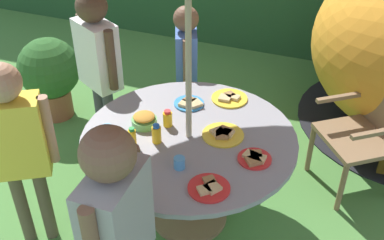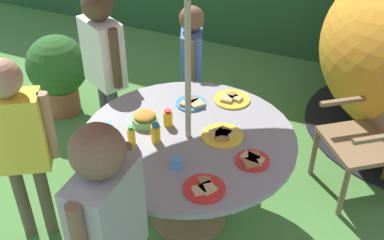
% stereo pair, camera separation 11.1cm
% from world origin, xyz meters
% --- Properties ---
extents(ground_plane, '(10.00, 10.00, 0.02)m').
position_xyz_m(ground_plane, '(0.00, 0.00, -0.01)').
color(ground_plane, '#477A38').
extents(garden_table, '(1.34, 1.34, 0.70)m').
position_xyz_m(garden_table, '(0.00, 0.00, 0.56)').
color(garden_table, brown).
rests_on(garden_table, ground_plane).
extents(wooden_chair, '(0.66, 0.67, 0.95)m').
position_xyz_m(wooden_chair, '(1.06, 0.81, 0.53)').
color(wooden_chair, brown).
rests_on(wooden_chair, ground_plane).
extents(potted_plant, '(0.54, 0.54, 0.75)m').
position_xyz_m(potted_plant, '(-1.61, 0.75, 0.44)').
color(potted_plant, brown).
rests_on(potted_plant, ground_plane).
extents(child_in_blue_shirt, '(0.27, 0.37, 1.16)m').
position_xyz_m(child_in_blue_shirt, '(-0.39, 0.93, 0.74)').
color(child_in_blue_shirt, '#3F3F47').
rests_on(child_in_blue_shirt, ground_plane).
extents(child_in_white_shirt, '(0.41, 0.33, 1.34)m').
position_xyz_m(child_in_white_shirt, '(-0.93, 0.50, 0.86)').
color(child_in_white_shirt, '#3F3F47').
rests_on(child_in_white_shirt, ground_plane).
extents(child_in_yellow_shirt, '(0.39, 0.34, 1.30)m').
position_xyz_m(child_in_yellow_shirt, '(-0.86, -0.53, 0.83)').
color(child_in_yellow_shirt, brown).
rests_on(child_in_yellow_shirt, ground_plane).
extents(child_in_grey_shirt, '(0.24, 0.47, 1.39)m').
position_xyz_m(child_in_grey_shirt, '(0.03, -0.93, 0.89)').
color(child_in_grey_shirt, navy).
rests_on(child_in_grey_shirt, ground_plane).
extents(snack_bowl, '(0.16, 0.16, 0.09)m').
position_xyz_m(snack_bowl, '(-0.31, 0.01, 0.74)').
color(snack_bowl, '#66B259').
rests_on(snack_bowl, garden_table).
extents(plate_front_edge, '(0.26, 0.26, 0.03)m').
position_xyz_m(plate_front_edge, '(0.20, 0.08, 0.72)').
color(plate_front_edge, yellow).
rests_on(plate_front_edge, garden_table).
extents(plate_mid_right, '(0.20, 0.20, 0.03)m').
position_xyz_m(plate_mid_right, '(0.44, -0.08, 0.72)').
color(plate_mid_right, red).
rests_on(plate_mid_right, garden_table).
extents(plate_back_edge, '(0.25, 0.25, 0.03)m').
position_xyz_m(plate_back_edge, '(0.10, 0.50, 0.71)').
color(plate_back_edge, yellow).
rests_on(plate_back_edge, garden_table).
extents(plate_near_right, '(0.21, 0.21, 0.03)m').
position_xyz_m(plate_near_right, '(-0.13, 0.33, 0.72)').
color(plate_near_right, '#338CD8').
rests_on(plate_near_right, garden_table).
extents(plate_far_left, '(0.23, 0.23, 0.03)m').
position_xyz_m(plate_far_left, '(0.28, -0.40, 0.71)').
color(plate_far_left, red).
rests_on(plate_far_left, garden_table).
extents(juice_bottle_near_left, '(0.06, 0.06, 0.12)m').
position_xyz_m(juice_bottle_near_left, '(-0.26, -0.40, 0.76)').
color(juice_bottle_near_left, yellow).
rests_on(juice_bottle_near_left, garden_table).
extents(juice_bottle_far_right, '(0.06, 0.06, 0.11)m').
position_xyz_m(juice_bottle_far_right, '(-0.17, 0.06, 0.76)').
color(juice_bottle_far_right, yellow).
rests_on(juice_bottle_far_right, garden_table).
extents(juice_bottle_center_front, '(0.05, 0.05, 0.13)m').
position_xyz_m(juice_bottle_center_front, '(-0.28, -0.21, 0.76)').
color(juice_bottle_center_front, yellow).
rests_on(juice_bottle_center_front, garden_table).
extents(juice_bottle_center_back, '(0.06, 0.06, 0.13)m').
position_xyz_m(juice_bottle_center_back, '(-0.16, -0.13, 0.76)').
color(juice_bottle_center_back, yellow).
rests_on(juice_bottle_center_back, garden_table).
extents(cup_near, '(0.06, 0.06, 0.07)m').
position_xyz_m(cup_near, '(0.06, -0.30, 0.74)').
color(cup_near, '#4C99D8').
rests_on(cup_near, garden_table).
extents(cup_far, '(0.07, 0.07, 0.06)m').
position_xyz_m(cup_far, '(-0.48, -0.17, 0.74)').
color(cup_far, '#4C99D8').
rests_on(cup_far, garden_table).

